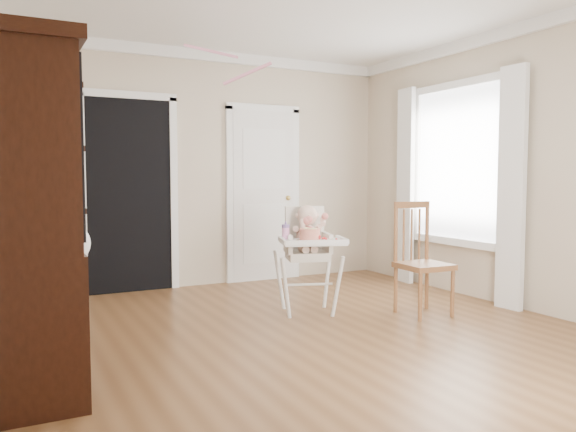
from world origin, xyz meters
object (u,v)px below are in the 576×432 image
high_chair (308,246)px  dining_chair (422,262)px  cake (310,235)px  china_cabinet (33,219)px  sippy_cup (286,231)px

high_chair → dining_chair: 1.05m
cake → china_cabinet: (-2.24, -0.66, 0.26)m
sippy_cup → dining_chair: dining_chair is taller
high_chair → dining_chair: dining_chair is taller
sippy_cup → dining_chair: 1.28m
high_chair → china_cabinet: size_ratio=0.50×
china_cabinet → dining_chair: (3.25, 0.36, -0.54)m
sippy_cup → china_cabinet: bearing=-157.7°
cake → china_cabinet: 2.35m
sippy_cup → dining_chair: bearing=-23.9°
cake → dining_chair: 1.09m
cake → sippy_cup: sippy_cup is taller
cake → high_chair: bearing=65.3°
china_cabinet → sippy_cup: bearing=22.3°
china_cabinet → dining_chair: 3.32m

